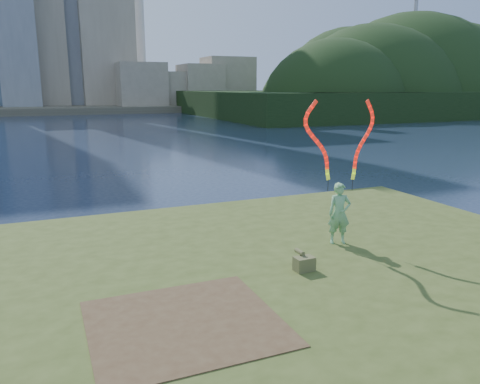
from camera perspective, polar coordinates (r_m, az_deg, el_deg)
name	(u,v)px	position (r m, az deg, el deg)	size (l,w,h in m)	color
ground	(233,278)	(12.12, -0.82, -10.46)	(320.00, 320.00, 0.00)	#17233A
grassy_knoll	(274,303)	(10.08, 4.22, -13.40)	(20.00, 18.00, 0.80)	#3A491A
dirt_patch	(185,323)	(8.40, -6.78, -15.53)	(3.20, 3.00, 0.02)	#47331E
far_shore	(62,107)	(105.50, -20.88, 9.64)	(320.00, 40.00, 1.20)	#4F4A3A
wooded_hill	(406,112)	(95.00, 19.59, 9.22)	(78.00, 50.00, 63.00)	black
woman_with_ribbons	(340,189)	(12.16, 12.13, 0.30)	(1.94, 0.70, 3.98)	#137B20
canvas_bag	(304,263)	(10.53, 7.79, -8.57)	(0.45, 0.51, 0.42)	#505430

